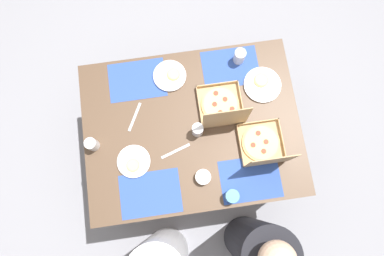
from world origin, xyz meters
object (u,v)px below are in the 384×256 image
object	(u,v)px
plate_near_left	(134,162)
condiment_bowl	(203,177)
plate_far_left	(262,84)
cup_clear_right	(239,56)
plate_near_right	(170,76)
cup_clear_left	(198,130)
cup_dark	(92,144)
pizza_box_corner_left	(221,107)
cup_red	(232,196)
pizza_box_corner_right	(263,147)
diner_left_seat	(256,246)

from	to	relation	value
plate_near_left	condiment_bowl	world-z (taller)	condiment_bowl
plate_far_left	cup_clear_right	world-z (taller)	cup_clear_right
plate_near_right	cup_clear_left	xyz separation A→B (m)	(-0.12, 0.38, 0.05)
plate_near_left	cup_dark	distance (m)	0.27
pizza_box_corner_left	cup_clear_right	bearing A→B (deg)	-117.98
plate_near_left	cup_clear_left	size ratio (longest dim) A/B	1.83
cup_dark	cup_red	size ratio (longest dim) A/B	1.08
condiment_bowl	pizza_box_corner_left	bearing A→B (deg)	-113.39
cup_red	condiment_bowl	size ratio (longest dim) A/B	0.97
pizza_box_corner_right	cup_dark	world-z (taller)	pizza_box_corner_right
pizza_box_corner_left	plate_far_left	bearing A→B (deg)	-156.67
cup_dark	diner_left_seat	xyz separation A→B (m)	(-0.91, 0.74, -0.25)
cup_dark	diner_left_seat	distance (m)	1.20
condiment_bowl	plate_near_right	bearing A→B (deg)	-80.48
cup_clear_left	cup_red	distance (m)	0.44
condiment_bowl	cup_dark	bearing A→B (deg)	-24.38
pizza_box_corner_right	cup_clear_right	distance (m)	0.59
plate_far_left	cup_dark	distance (m)	1.11
pizza_box_corner_left	diner_left_seat	bearing A→B (deg)	97.04
pizza_box_corner_right	condiment_bowl	xyz separation A→B (m)	(0.38, 0.13, -0.02)
plate_near_left	condiment_bowl	xyz separation A→B (m)	(-0.40, 0.15, 0.01)
plate_near_right	cup_dark	xyz separation A→B (m)	(0.52, 0.38, 0.04)
cup_clear_left	diner_left_seat	world-z (taller)	diner_left_seat
cup_dark	cup_clear_left	bearing A→B (deg)	179.59
pizza_box_corner_left	cup_dark	bearing A→B (deg)	8.20
plate_far_left	cup_dark	xyz separation A→B (m)	(1.08, 0.24, 0.04)
condiment_bowl	cup_clear_right	bearing A→B (deg)	-115.44
plate_near_left	cup_clear_right	distance (m)	0.93
pizza_box_corner_left	plate_near_left	xyz separation A→B (m)	(0.57, 0.25, -0.04)
plate_near_left	cup_red	world-z (taller)	cup_red
plate_near_left	diner_left_seat	bearing A→B (deg)	137.99
pizza_box_corner_left	cup_red	size ratio (longest dim) A/B	3.43
cup_clear_right	cup_dark	size ratio (longest dim) A/B	1.14
pizza_box_corner_right	plate_near_left	size ratio (longest dim) A/B	1.49
plate_far_left	cup_dark	size ratio (longest dim) A/B	2.45
cup_clear_right	cup_clear_left	size ratio (longest dim) A/B	1.00
pizza_box_corner_left	plate_near_right	distance (m)	0.39
cup_dark	diner_left_seat	size ratio (longest dim) A/B	0.08
plate_near_right	cup_clear_left	size ratio (longest dim) A/B	1.91
pizza_box_corner_left	plate_far_left	distance (m)	0.31
plate_near_right	plate_far_left	xyz separation A→B (m)	(-0.57, 0.14, 0.00)
pizza_box_corner_right	pizza_box_corner_left	size ratio (longest dim) A/B	0.98
cup_dark	cup_clear_right	bearing A→B (deg)	-156.22
cup_clear_left	plate_far_left	bearing A→B (deg)	-151.63
plate_far_left	plate_near_right	bearing A→B (deg)	-13.87
plate_near_left	diner_left_seat	world-z (taller)	diner_left_seat
cup_red	plate_near_left	bearing A→B (deg)	-27.52
plate_near_right	cup_red	xyz separation A→B (m)	(-0.26, 0.80, 0.03)
plate_near_left	diner_left_seat	size ratio (longest dim) A/B	0.17
cup_clear_right	plate_far_left	bearing A→B (deg)	122.34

